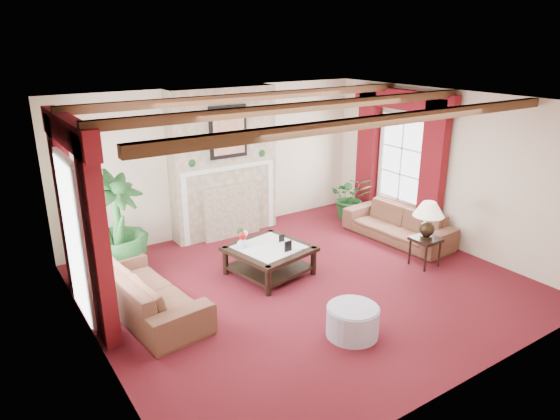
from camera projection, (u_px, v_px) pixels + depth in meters
floor at (306, 284)px, 7.49m from camera, size 6.00×6.00×0.00m
ceiling at (309, 102)px, 6.60m from camera, size 6.00×6.00×0.00m
back_wall at (219, 161)px, 9.21m from camera, size 6.00×0.02×2.70m
left_wall at (88, 245)px, 5.47m from camera, size 0.02×5.50×2.70m
right_wall at (447, 169)px, 8.61m from camera, size 0.02×5.50×2.70m
ceiling_beams at (309, 106)px, 6.62m from camera, size 6.00×3.00×0.12m
fireplace at (221, 87)px, 8.61m from camera, size 2.00×0.52×2.70m
french_door_left at (62, 158)px, 6.02m from camera, size 0.10×1.10×2.16m
french_door_right at (406, 117)px, 9.13m from camera, size 0.10×1.10×2.16m
curtains_left at (66, 122)px, 5.94m from camera, size 0.20×2.40×2.55m
curtains_right at (403, 94)px, 8.93m from camera, size 0.20×2.40×2.55m
sofa_left at (146, 283)px, 6.61m from camera, size 2.28×1.09×0.84m
sofa_right at (398, 219)px, 9.02m from camera, size 2.13×0.92×0.80m
potted_palm at (119, 248)px, 7.61m from camera, size 2.37×2.46×0.92m
small_plant at (350, 202)px, 10.07m from camera, size 1.68×1.68×0.71m
coffee_table at (269, 261)px, 7.74m from camera, size 1.30×1.30×0.45m
side_table at (424, 252)px, 8.04m from camera, size 0.46×0.46×0.48m
ottoman at (352, 321)px, 6.16m from camera, size 0.65×0.65×0.38m
table_lamp at (428, 220)px, 7.86m from camera, size 0.49×0.49×0.62m
flower_vase at (243, 242)px, 7.64m from camera, size 0.18×0.19×0.18m
book at (289, 241)px, 7.56m from camera, size 0.21×0.06×0.28m
photo_frame_a at (288, 246)px, 7.48m from camera, size 0.13×0.03×0.17m
photo_frame_b at (282, 238)px, 7.84m from camera, size 0.10×0.02×0.13m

